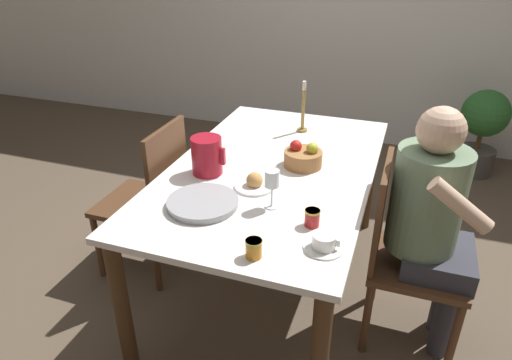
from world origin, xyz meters
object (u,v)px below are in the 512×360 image
(bread_plate, at_px, (255,183))
(fruit_bowl, at_px, (303,157))
(chair_opposite, at_px, (151,197))
(red_pitcher, at_px, (207,155))
(person_seated, at_px, (432,216))
(wine_glass_water, at_px, (272,181))
(jam_jar_amber, at_px, (254,248))
(candlestick_tall, at_px, (303,113))
(jam_jar_red, at_px, (312,217))
(teacup_near_person, at_px, (324,243))
(chair_person_side, at_px, (403,252))
(potted_plant, at_px, (482,127))
(serving_tray, at_px, (203,203))

(bread_plate, xyz_separation_m, fruit_bowl, (0.15, 0.29, 0.03))
(chair_opposite, relative_size, red_pitcher, 4.88)
(person_seated, xyz_separation_m, wine_glass_water, (-0.65, -0.22, 0.17))
(jam_jar_amber, height_order, candlestick_tall, candlestick_tall)
(chair_opposite, bearing_deg, red_pitcher, -101.53)
(chair_opposite, xyz_separation_m, bread_plate, (0.66, -0.14, 0.28))
(red_pitcher, height_order, jam_jar_red, red_pitcher)
(teacup_near_person, relative_size, fruit_bowl, 0.79)
(person_seated, bearing_deg, chair_person_side, -92.13)
(jam_jar_amber, bearing_deg, jam_jar_red, 60.55)
(wine_glass_water, height_order, potted_plant, wine_glass_water)
(bread_plate, height_order, jam_jar_amber, bread_plate)
(person_seated, relative_size, jam_jar_amber, 16.69)
(chair_opposite, xyz_separation_m, wine_glass_water, (0.78, -0.28, 0.38))
(person_seated, relative_size, serving_tray, 3.83)
(jam_jar_amber, bearing_deg, person_seated, 43.17)
(chair_person_side, relative_size, wine_glass_water, 5.22)
(wine_glass_water, distance_m, jam_jar_red, 0.23)
(bread_plate, bearing_deg, candlestick_tall, 87.33)
(person_seated, height_order, jam_jar_red, person_seated)
(red_pitcher, relative_size, bread_plate, 1.00)
(serving_tray, relative_size, jam_jar_amber, 4.36)
(person_seated, bearing_deg, teacup_near_person, -40.90)
(wine_glass_water, distance_m, potted_plant, 2.50)
(jam_jar_red, bearing_deg, person_seated, 33.68)
(bread_plate, distance_m, jam_jar_red, 0.38)
(bread_plate, bearing_deg, teacup_near_person, -41.88)
(jam_jar_amber, bearing_deg, wine_glass_water, 97.16)
(teacup_near_person, bearing_deg, fruit_bowl, 110.56)
(teacup_near_person, distance_m, fruit_bowl, 0.68)
(teacup_near_person, height_order, candlestick_tall, candlestick_tall)
(fruit_bowl, bearing_deg, chair_person_side, -20.49)
(red_pitcher, relative_size, jam_jar_amber, 2.63)
(chair_opposite, relative_size, person_seated, 0.77)
(teacup_near_person, bearing_deg, wine_glass_water, 141.14)
(chair_person_side, height_order, red_pitcher, red_pitcher)
(jam_jar_amber, relative_size, jam_jar_red, 1.00)
(jam_jar_red, bearing_deg, chair_opposite, 159.60)
(candlestick_tall, bearing_deg, jam_jar_red, -73.57)
(serving_tray, height_order, jam_jar_red, jam_jar_red)
(person_seated, distance_m, jam_jar_red, 0.55)
(red_pitcher, distance_m, jam_jar_red, 0.65)
(potted_plant, bearing_deg, teacup_near_person, -107.89)
(chair_opposite, distance_m, wine_glass_water, 0.91)
(chair_opposite, bearing_deg, fruit_bowl, -79.88)
(person_seated, height_order, jam_jar_amber, person_seated)
(jam_jar_red, bearing_deg, chair_person_side, 39.87)
(chair_opposite, xyz_separation_m, red_pitcher, (0.39, -0.08, 0.35))
(bread_plate, bearing_deg, person_seated, 6.43)
(serving_tray, height_order, candlestick_tall, candlestick_tall)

